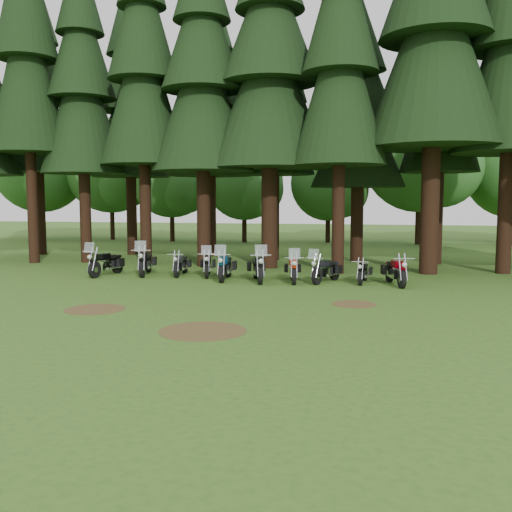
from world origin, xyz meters
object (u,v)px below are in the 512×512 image
Objects in this scene: motorcycle_3 at (208,265)px; motorcycle_8 at (363,273)px; motorcycle_9 at (395,272)px; motorcycle_1 at (145,263)px; motorcycle_4 at (225,267)px; motorcycle_5 at (258,268)px; motorcycle_2 at (181,265)px; motorcycle_6 at (293,270)px; motorcycle_7 at (326,271)px; motorcycle_0 at (106,264)px.

motorcycle_8 is (6.56, -0.63, -0.07)m from motorcycle_3.
motorcycle_9 reaches higher than motorcycle_8.
motorcycle_9 is at bearing -18.06° from motorcycle_1.
motorcycle_5 is at bearing -12.84° from motorcycle_4.
motorcycle_1 is at bearing 163.23° from motorcycle_4.
motorcycle_8 is at bearing 151.58° from motorcycle_9.
motorcycle_6 is at bearing -17.49° from motorcycle_2.
motorcycle_5 reaches higher than motorcycle_4.
motorcycle_9 is (6.75, 0.00, -0.02)m from motorcycle_4.
motorcycle_7 is 1.11× the size of motorcycle_8.
motorcycle_2 is 6.37m from motorcycle_7.
motorcycle_1 is at bearing 27.56° from motorcycle_0.
motorcycle_0 is at bearing 159.11° from motorcycle_5.
motorcycle_2 is 0.97× the size of motorcycle_7.
motorcycle_3 is 0.97× the size of motorcycle_6.
motorcycle_7 is (9.45, -0.02, -0.04)m from motorcycle_0.
motorcycle_2 is 0.87× the size of motorcycle_4.
motorcycle_6 reaches higher than motorcycle_3.
motorcycle_1 is 1.28× the size of motorcycle_8.
motorcycle_0 is 5.37m from motorcycle_4.
motorcycle_6 reaches higher than motorcycle_9.
motorcycle_7 reaches higher than motorcycle_2.
motorcycle_0 is 0.99× the size of motorcycle_5.
motorcycle_9 is (3.94, 0.02, 0.01)m from motorcycle_6.
motorcycle_0 is at bearing 167.91° from motorcycle_6.
motorcycle_2 is (3.12, 0.76, -0.07)m from motorcycle_0.
motorcycle_1 reaches higher than motorcycle_5.
motorcycle_3 is at bearing 132.02° from motorcycle_4.
motorcycle_9 is at bearing -7.90° from motorcycle_8.
motorcycle_0 reaches higher than motorcycle_7.
motorcycle_3 reaches higher than motorcycle_9.
motorcycle_4 is at bearing 155.10° from motorcycle_5.
motorcycle_3 is at bearing -179.62° from motorcycle_8.
motorcycle_8 is at bearing 8.85° from motorcycle_0.
motorcycle_1 is at bearing 161.49° from motorcycle_9.
motorcycle_3 is at bearing 158.54° from motorcycle_9.
motorcycle_2 is 0.86× the size of motorcycle_5.
motorcycle_2 is 9.04m from motorcycle_9.
motorcycle_2 is 7.78m from motorcycle_8.
motorcycle_0 is 4.39m from motorcycle_3.
motorcycle_8 is (1.43, 0.16, -0.07)m from motorcycle_7.
motorcycle_5 reaches higher than motorcycle_6.
motorcycle_0 is 1.67m from motorcycle_1.
motorcycle_1 reaches higher than motorcycle_3.
motorcycle_1 is 1.03× the size of motorcycle_4.
motorcycle_1 reaches higher than motorcycle_7.
motorcycle_4 is 4.09m from motorcycle_7.
motorcycle_2 is 0.95× the size of motorcycle_3.
motorcycle_6 reaches higher than motorcycle_8.
motorcycle_1 is (1.57, 0.56, 0.02)m from motorcycle_0.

